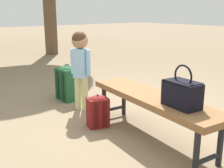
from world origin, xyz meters
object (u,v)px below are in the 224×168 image
at_px(child_standing, 80,58).
at_px(backpack_small, 98,110).
at_px(park_bench, 152,101).
at_px(backpack_large, 68,82).
at_px(handbag, 182,93).

distance_m(child_standing, backpack_small, 0.78).
bearing_deg(backpack_small, child_standing, -16.62).
bearing_deg(park_bench, child_standing, 3.13).
relative_size(child_standing, backpack_large, 1.91).
relative_size(park_bench, handbag, 4.45).
distance_m(handbag, backpack_small, 1.05).
height_order(park_bench, child_standing, child_standing).
distance_m(park_bench, handbag, 0.43).
height_order(park_bench, backpack_large, backpack_large).
xyz_separation_m(park_bench, child_standing, (1.17, 0.06, 0.28)).
relative_size(park_bench, child_standing, 1.63).
height_order(backpack_large, backpack_small, backpack_large).
height_order(handbag, backpack_large, handbag).
bearing_deg(handbag, park_bench, -9.43).
xyz_separation_m(park_bench, backpack_small, (0.58, 0.24, -0.21)).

